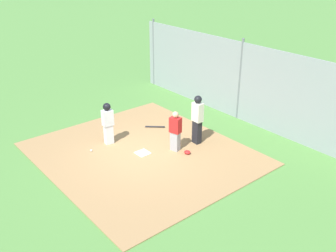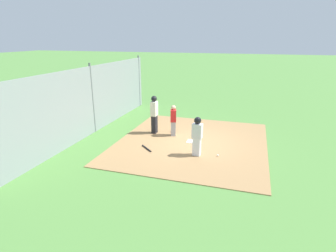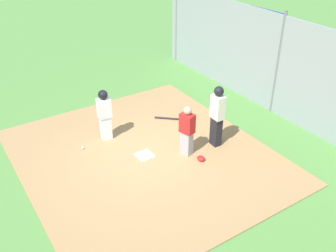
{
  "view_description": "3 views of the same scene",
  "coord_description": "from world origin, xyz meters",
  "views": [
    {
      "loc": [
        -9.72,
        6.89,
        6.61
      ],
      "look_at": [
        -0.26,
        -0.93,
        0.89
      ],
      "focal_mm": 41.62,
      "sensor_mm": 36.0,
      "label": 1
    },
    {
      "loc": [
        11.27,
        2.38,
        4.5
      ],
      "look_at": [
        0.41,
        -1.0,
        0.79
      ],
      "focal_mm": 29.39,
      "sensor_mm": 36.0,
      "label": 2
    },
    {
      "loc": [
        -7.68,
        4.23,
        6.15
      ],
      "look_at": [
        -0.14,
        -0.68,
        0.83
      ],
      "focal_mm": 41.04,
      "sensor_mm": 36.0,
      "label": 3
    }
  ],
  "objects": [
    {
      "name": "runner",
      "position": [
        1.39,
        0.49,
        0.91
      ],
      "size": [
        0.31,
        0.41,
        1.57
      ],
      "rotation": [
        0.0,
        0.0,
        3.02
      ],
      "color": "silver",
      "rests_on": "dirt_infield"
    },
    {
      "name": "umpire",
      "position": [
        -0.61,
        -2.0,
        1.0
      ],
      "size": [
        0.39,
        0.27,
        1.83
      ],
      "rotation": [
        0.0,
        0.0,
        1.54
      ],
      "color": "black",
      "rests_on": "dirt_infield"
    },
    {
      "name": "parked_car_white",
      "position": [
        -0.1,
        -9.9,
        0.61
      ],
      "size": [
        4.43,
        2.42,
        1.28
      ],
      "rotation": [
        0.0,
        0.0,
        -0.17
      ],
      "color": "silver",
      "rests_on": "parking_lot"
    },
    {
      "name": "baseball_bat",
      "position": [
        1.39,
        -1.63,
        0.06
      ],
      "size": [
        0.57,
        0.62,
        0.06
      ],
      "primitive_type": "cylinder",
      "rotation": [
        0.0,
        1.57,
        3.98
      ],
      "color": "black",
      "rests_on": "dirt_infield"
    },
    {
      "name": "catcher_mask",
      "position": [
        -1.02,
        -1.17,
        0.09
      ],
      "size": [
        0.24,
        0.2,
        0.12
      ],
      "primitive_type": "ellipsoid",
      "color": "red",
      "rests_on": "dirt_infield"
    },
    {
      "name": "dirt_infield",
      "position": [
        0.0,
        0.0,
        0.01
      ],
      "size": [
        7.2,
        6.4,
        0.03
      ],
      "primitive_type": "cube",
      "color": "#9E774C",
      "rests_on": "ground_plane"
    },
    {
      "name": "backstop_fence",
      "position": [
        0.0,
        -4.93,
        1.6
      ],
      "size": [
        12.0,
        0.1,
        3.35
      ],
      "color": "#93999E",
      "rests_on": "ground_plane"
    },
    {
      "name": "catcher",
      "position": [
        -0.54,
        -1.03,
        0.78
      ],
      "size": [
        0.44,
        0.35,
        1.47
      ],
      "rotation": [
        0.0,
        0.0,
        1.84
      ],
      "color": "#9E9EA3",
      "rests_on": "dirt_infield"
    },
    {
      "name": "home_plate",
      "position": [
        0.0,
        0.0,
        0.04
      ],
      "size": [
        0.45,
        0.45,
        0.02
      ],
      "primitive_type": "cube",
      "rotation": [
        0.0,
        0.0,
        0.02
      ],
      "color": "white",
      "rests_on": "dirt_infield"
    },
    {
      "name": "ground_plane",
      "position": [
        0.0,
        0.0,
        0.0
      ],
      "size": [
        140.0,
        140.0,
        0.0
      ],
      "primitive_type": "plane",
      "color": "#51843D"
    },
    {
      "name": "baseball",
      "position": [
        1.25,
        1.32,
        0.07
      ],
      "size": [
        0.07,
        0.07,
        0.07
      ],
      "primitive_type": "sphere",
      "color": "white",
      "rests_on": "dirt_infield"
    },
    {
      "name": "parking_lot",
      "position": [
        0.0,
        -10.23,
        0.02
      ],
      "size": [
        18.0,
        5.2,
        0.04
      ],
      "primitive_type": "cube",
      "color": "#515156",
      "rests_on": "ground_plane"
    }
  ]
}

